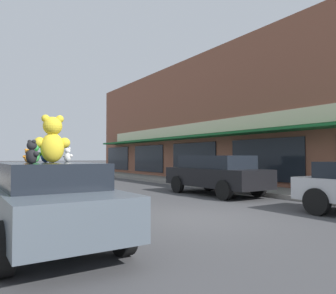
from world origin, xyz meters
name	(u,v)px	position (x,y,z in m)	size (l,w,h in m)	color
ground_plane	(196,218)	(0.00, 0.00, 0.00)	(260.00, 260.00, 0.00)	#424244
sidewalk_far	(332,198)	(6.03, 0.00, 0.08)	(2.40, 90.00, 0.17)	gray
storefront_row	(274,125)	(14.78, 9.58, 3.90)	(16.36, 28.10, 7.80)	brown
plush_art_car	(48,199)	(-3.70, -0.49, 0.78)	(1.89, 4.37, 1.43)	#4C5660
teddy_bear_giant	(52,140)	(-3.56, -0.21, 1.86)	(0.67, 0.44, 0.90)	yellow
teddy_bear_blue	(46,153)	(-3.61, 0.10, 1.61)	(0.28, 0.21, 0.37)	blue
teddy_bear_black	(32,152)	(-4.13, -1.38, 1.60)	(0.21, 0.27, 0.36)	black
teddy_bear_white	(67,155)	(-3.10, 0.40, 1.57)	(0.21, 0.21, 0.31)	white
teddy_bear_green	(35,153)	(-3.85, -0.16, 1.60)	(0.27, 0.19, 0.36)	green
teddy_bear_orange	(28,156)	(-3.94, 0.03, 1.55)	(0.20, 0.15, 0.26)	orange
parked_car_far_center	(215,173)	(3.75, 3.55, 0.87)	(1.94, 4.66, 1.58)	black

